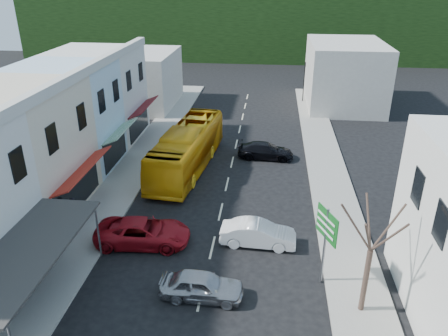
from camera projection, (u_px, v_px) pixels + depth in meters
The scene contains 16 objects.
ground at pixel (212, 247), 24.61m from camera, with size 120.00×120.00×0.00m, color black.
sidewalk_left at pixel (135, 167), 34.36m from camera, with size 3.00×52.00×0.15m, color gray.
sidewalk_right at pixel (329, 176), 32.86m from camera, with size 3.00×52.00×0.15m, color gray.
shopfront_row at pixel (34, 141), 28.71m from camera, with size 8.25×30.00×8.00m.
distant_block_left at pixel (138, 79), 48.95m from camera, with size 8.00×10.00×6.00m, color #B7B2A8.
distant_block_right at pixel (344, 74), 49.15m from camera, with size 8.00×12.00×7.00m, color #B7B2A8.
hillside at pixel (251, 14), 80.76m from camera, with size 80.00×26.00×14.00m.
bus at pixel (188, 150), 33.73m from camera, with size 2.50×11.60×3.10m, color #F4AD11.
car_silver at pixel (202, 285), 20.61m from camera, with size 1.80×4.40×1.40m, color #A3A3A7.
car_white at pixel (258, 234), 24.61m from camera, with size 1.80×4.40×1.40m, color silver.
car_red at pixel (143, 233), 24.70m from camera, with size 1.90×4.60×1.40m, color maroon.
car_black_near at pixel (265, 150), 35.91m from camera, with size 1.84×4.50×1.40m, color black.
pedestrian_left at pixel (75, 212), 26.22m from camera, with size 0.60×0.40×1.70m, color black.
direction_sign at pixel (324, 247), 21.02m from camera, with size 0.93×1.82×4.20m, color #10581A, non-canonical shape.
street_tree at pixel (370, 251), 18.63m from camera, with size 2.44×2.44×6.70m, color #3B2B22, non-canonical shape.
traffic_signal at pixel (304, 82), 50.37m from camera, with size 0.54×0.97×4.69m, color black, non-canonical shape.
Camera 1 is at (2.91, -20.30, 14.33)m, focal length 35.00 mm.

